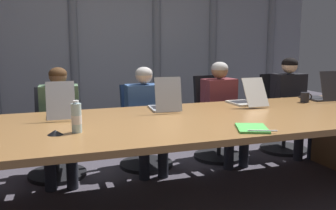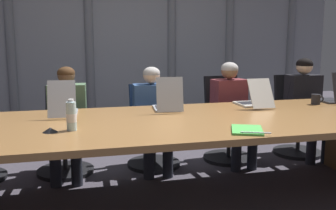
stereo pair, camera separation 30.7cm
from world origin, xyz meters
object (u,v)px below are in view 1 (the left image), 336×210
at_px(office_chair_right_end, 282,122).
at_px(spiral_notepad, 252,128).
at_px(office_chair_left_mid, 56,143).
at_px(person_center, 146,112).
at_px(office_chair_center, 144,135).
at_px(office_chair_right_mid, 217,127).
at_px(person_left_mid, 60,118).
at_px(coffee_mug_far, 305,97).
at_px(laptop_left_mid, 61,110).
at_px(conference_mic_left_side, 55,132).
at_px(laptop_right_end, 321,95).
at_px(person_right_end, 292,99).
at_px(water_bottle_primary, 76,118).
at_px(person_right_mid, 223,105).
at_px(laptop_right_mid, 246,99).
at_px(laptop_center, 165,104).

relative_size(office_chair_right_end, spiral_notepad, 2.68).
distance_m(office_chair_left_mid, person_center, 1.00).
bearing_deg(office_chair_left_mid, office_chair_center, 97.61).
xyz_separation_m(office_chair_center, office_chair_right_mid, (0.91, 0.01, 0.02)).
distance_m(office_chair_right_mid, person_left_mid, 1.87).
height_order(coffee_mug_far, spiral_notepad, coffee_mug_far).
distance_m(laptop_left_mid, conference_mic_left_side, 0.64).
height_order(office_chair_center, office_chair_right_mid, office_chair_right_mid).
relative_size(laptop_right_end, office_chair_center, 0.49).
bearing_deg(person_left_mid, office_chair_right_end, 98.72).
bearing_deg(person_right_end, conference_mic_left_side, -67.34).
relative_size(office_chair_right_end, conference_mic_left_side, 8.88).
xyz_separation_m(person_left_mid, person_center, (0.90, 0.00, -0.00)).
bearing_deg(conference_mic_left_side, water_bottle_primary, 8.46).
height_order(laptop_right_end, person_right_mid, person_right_mid).
bearing_deg(office_chair_left_mid, laptop_right_mid, 77.48).
xyz_separation_m(person_right_mid, person_right_end, (0.96, 0.00, 0.02)).
bearing_deg(laptop_right_end, office_chair_right_mid, 56.21).
bearing_deg(person_right_mid, office_chair_center, -105.16).
bearing_deg(office_chair_right_mid, office_chair_left_mid, -94.40).
relative_size(laptop_right_end, person_right_mid, 0.38).
relative_size(laptop_right_end, conference_mic_left_side, 4.04).
distance_m(water_bottle_primary, coffee_mug_far, 2.53).
xyz_separation_m(office_chair_right_mid, person_right_mid, (-0.01, -0.16, 0.30)).
relative_size(laptop_center, office_chair_right_mid, 0.44).
xyz_separation_m(office_chair_left_mid, water_bottle_primary, (0.08, -1.31, 0.51)).
height_order(laptop_center, office_chair_right_mid, laptop_center).
bearing_deg(laptop_left_mid, person_left_mid, 1.24).
xyz_separation_m(laptop_center, coffee_mug_far, (1.58, -0.04, -0.01)).
distance_m(office_chair_right_mid, coffee_mug_far, 1.09).
height_order(person_left_mid, person_right_end, person_right_end).
distance_m(laptop_right_mid, person_center, 1.07).
xyz_separation_m(laptop_center, conference_mic_left_side, (-1.04, -0.64, -0.04)).
height_order(water_bottle_primary, coffee_mug_far, water_bottle_primary).
xyz_separation_m(laptop_center, water_bottle_primary, (-0.88, -0.61, 0.04)).
bearing_deg(person_right_end, spiral_notepad, -44.53).
height_order(office_chair_left_mid, office_chair_right_end, office_chair_right_end).
distance_m(laptop_right_mid, coffee_mug_far, 0.69).
xyz_separation_m(office_chair_left_mid, office_chair_right_end, (2.81, 0.01, 0.02)).
xyz_separation_m(office_chair_right_mid, person_right_end, (0.95, -0.16, 0.32)).
bearing_deg(person_left_mid, conference_mic_left_side, -0.02).
xyz_separation_m(laptop_left_mid, office_chair_center, (0.95, 0.70, -0.47)).
bearing_deg(office_chair_right_end, laptop_center, -70.80).
bearing_deg(person_right_end, laptop_center, -73.21).
distance_m(laptop_center, office_chair_right_end, 2.03).
bearing_deg(person_left_mid, laptop_right_mid, 79.37).
bearing_deg(office_chair_right_end, conference_mic_left_side, -66.70).
relative_size(laptop_right_mid, person_right_end, 0.40).
height_order(laptop_center, conference_mic_left_side, laptop_center).
xyz_separation_m(laptop_center, spiral_notepad, (0.36, -0.96, -0.05)).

